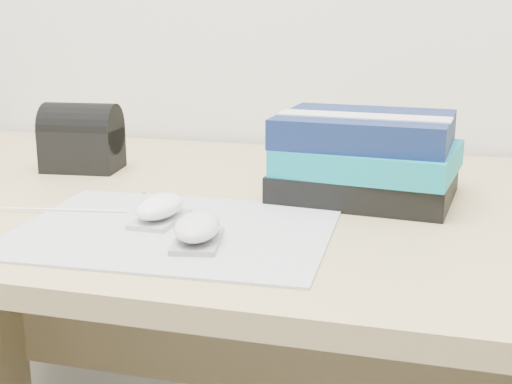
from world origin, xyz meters
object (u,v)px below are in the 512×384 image
(desk, at_px, (315,329))
(mouse_rear, at_px, (160,208))
(book_stack, at_px, (366,157))
(mouse_front, at_px, (197,229))
(pouch, at_px, (82,138))

(desk, bearing_deg, mouse_rear, -126.62)
(desk, xyz_separation_m, book_stack, (0.07, -0.02, 0.30))
(mouse_front, xyz_separation_m, pouch, (-0.33, 0.33, 0.04))
(mouse_rear, xyz_separation_m, mouse_front, (0.08, -0.07, 0.00))
(mouse_front, relative_size, pouch, 0.78)
(desk, relative_size, pouch, 11.75)
(mouse_front, bearing_deg, mouse_rear, 138.03)
(mouse_rear, height_order, mouse_front, same)
(mouse_rear, bearing_deg, desk, 53.38)
(desk, xyz_separation_m, pouch, (-0.42, 0.03, 0.29))
(desk, relative_size, mouse_rear, 16.28)
(mouse_front, relative_size, book_stack, 0.39)
(mouse_front, height_order, book_stack, book_stack)
(book_stack, height_order, pouch, book_stack)
(book_stack, xyz_separation_m, pouch, (-0.50, 0.05, -0.00))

